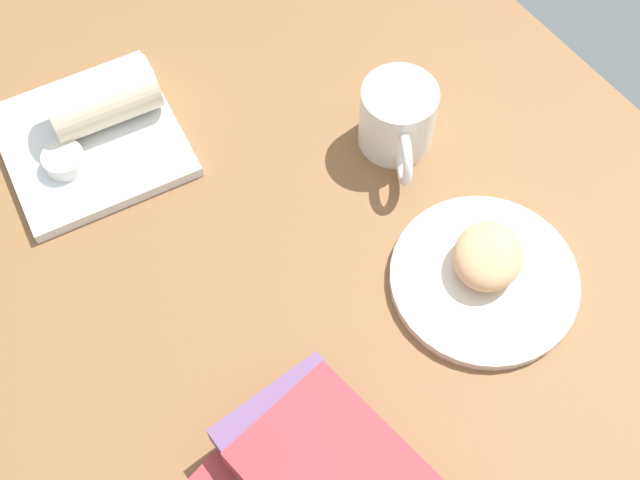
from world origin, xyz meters
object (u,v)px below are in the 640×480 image
at_px(scone_pastry, 488,256).
at_px(breakfast_wrap, 103,99).
at_px(sauce_cup, 64,160).
at_px(coffee_mug, 398,119).
at_px(round_plate, 484,279).
at_px(square_plate, 92,141).

xyz_separation_m(scone_pastry, breakfast_wrap, (-0.44, -0.25, 0.01)).
bearing_deg(breakfast_wrap, sauce_cup, -56.39).
relative_size(scone_pastry, coffee_mug, 0.68).
height_order(round_plate, breakfast_wrap, breakfast_wrap).
distance_m(breakfast_wrap, coffee_mug, 0.37).
height_order(round_plate, coffee_mug, coffee_mug).
bearing_deg(round_plate, sauce_cup, -142.26).
xyz_separation_m(square_plate, sauce_cup, (0.02, -0.04, 0.02)).
xyz_separation_m(breakfast_wrap, coffee_mug, (0.24, 0.29, -0.00)).
distance_m(square_plate, sauce_cup, 0.05).
distance_m(scone_pastry, square_plate, 0.52).
xyz_separation_m(scone_pastry, coffee_mug, (-0.21, 0.03, 0.01)).
height_order(square_plate, sauce_cup, sauce_cup).
bearing_deg(breakfast_wrap, scone_pastry, 38.40).
relative_size(scone_pastry, sauce_cup, 1.75).
relative_size(square_plate, sauce_cup, 4.17).
relative_size(scone_pastry, square_plate, 0.42).
height_order(scone_pastry, square_plate, scone_pastry).
xyz_separation_m(square_plate, coffee_mug, (0.22, 0.32, 0.04)).
xyz_separation_m(round_plate, scone_pastry, (-0.01, 0.01, 0.03)).
bearing_deg(sauce_cup, round_plate, 37.74).
bearing_deg(square_plate, scone_pastry, 34.12).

